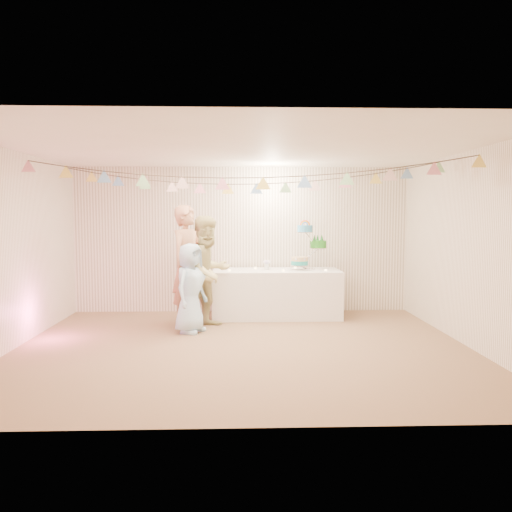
{
  "coord_description": "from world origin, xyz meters",
  "views": [
    {
      "loc": [
        -0.04,
        -6.48,
        1.77
      ],
      "look_at": [
        0.2,
        0.8,
        1.15
      ],
      "focal_mm": 35.0,
      "sensor_mm": 36.0,
      "label": 1
    }
  ],
  "objects_px": {
    "person_adult_a": "(188,265)",
    "person_child": "(190,288)",
    "person_adult_b": "(208,272)",
    "cake_stand": "(308,250)",
    "table": "(276,293)"
  },
  "relations": [
    {
      "from": "table",
      "to": "cake_stand",
      "type": "relative_size",
      "value": 2.74
    },
    {
      "from": "person_adult_a",
      "to": "person_adult_b",
      "type": "xyz_separation_m",
      "value": [
        0.34,
        -0.25,
        -0.08
      ]
    },
    {
      "from": "cake_stand",
      "to": "person_child",
      "type": "relative_size",
      "value": 0.59
    },
    {
      "from": "person_adult_a",
      "to": "person_child",
      "type": "bearing_deg",
      "value": -138.48
    },
    {
      "from": "cake_stand",
      "to": "person_adult_b",
      "type": "relative_size",
      "value": 0.45
    },
    {
      "from": "table",
      "to": "person_adult_b",
      "type": "height_order",
      "value": "person_adult_b"
    },
    {
      "from": "cake_stand",
      "to": "person_adult_b",
      "type": "bearing_deg",
      "value": -154.31
    },
    {
      "from": "cake_stand",
      "to": "person_child",
      "type": "distance_m",
      "value": 2.27
    },
    {
      "from": "table",
      "to": "person_adult_a",
      "type": "height_order",
      "value": "person_adult_a"
    },
    {
      "from": "person_adult_b",
      "to": "person_child",
      "type": "height_order",
      "value": "person_adult_b"
    },
    {
      "from": "person_adult_a",
      "to": "person_child",
      "type": "height_order",
      "value": "person_adult_a"
    },
    {
      "from": "table",
      "to": "person_child",
      "type": "relative_size",
      "value": 1.62
    },
    {
      "from": "cake_stand",
      "to": "person_adult_a",
      "type": "distance_m",
      "value": 2.09
    },
    {
      "from": "table",
      "to": "person_adult_a",
      "type": "relative_size",
      "value": 1.13
    },
    {
      "from": "table",
      "to": "person_adult_b",
      "type": "bearing_deg",
      "value": -146.04
    }
  ]
}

